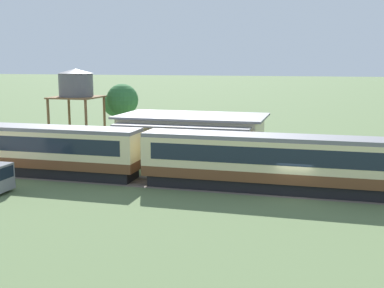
% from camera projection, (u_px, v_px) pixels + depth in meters
% --- Properties ---
extents(ground_plane, '(600.00, 600.00, 0.00)m').
position_uv_depth(ground_plane, '(294.00, 195.00, 35.31)').
color(ground_plane, '#566B42').
extents(passenger_train, '(86.78, 3.19, 4.26)m').
position_uv_depth(passenger_train, '(146.00, 154.00, 38.87)').
color(passenger_train, brown).
rests_on(passenger_train, ground_plane).
extents(railway_track, '(149.01, 3.60, 0.04)m').
position_uv_depth(railway_track, '(223.00, 187.00, 37.62)').
color(railway_track, '#665B51').
rests_on(railway_track, ground_plane).
extents(station_building, '(14.09, 9.03, 4.63)m').
position_uv_depth(station_building, '(193.00, 138.00, 46.71)').
color(station_building, beige).
rests_on(station_building, ground_plane).
extents(water_tower, '(4.90, 4.90, 8.96)m').
position_uv_depth(water_tower, '(76.00, 85.00, 51.99)').
color(water_tower, brown).
rests_on(water_tower, ground_plane).
extents(yard_tree_0, '(3.12, 3.12, 6.02)m').
position_uv_depth(yard_tree_0, '(116.00, 104.00, 60.27)').
color(yard_tree_0, brown).
rests_on(yard_tree_0, ground_plane).
extents(yard_tree_1, '(3.67, 3.67, 7.22)m').
position_uv_depth(yard_tree_1, '(122.00, 100.00, 55.10)').
color(yard_tree_1, '#4C3823').
rests_on(yard_tree_1, ground_plane).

